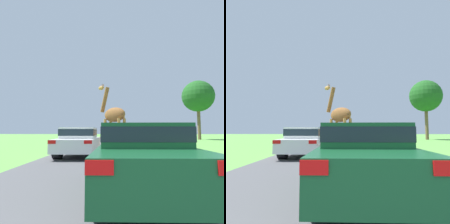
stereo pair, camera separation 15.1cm
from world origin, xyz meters
The scene contains 7 objects.
road centered at (0.00, 30.00, 0.00)m, with size 8.12×120.00×0.00m.
giraffe_near_road centered at (-0.69, 13.67, 2.23)m, with size 2.15×2.12×4.74m.
car_lead_maroon centered at (0.04, 4.51, 0.77)m, with size 1.80×4.23×1.43m.
car_queue_right centered at (2.68, 23.48, 0.76)m, with size 1.91×4.71×1.41m.
car_queue_left centered at (1.43, 30.21, 0.77)m, with size 1.78×4.55×1.46m.
car_far_ahead centered at (-2.45, 10.64, 0.78)m, with size 1.87×4.24×1.46m.
tree_left_edge centered at (11.88, 30.15, 6.47)m, with size 4.70×4.70×8.87m.
Camera 2 is at (-0.36, 0.14, 1.28)m, focal length 32.00 mm.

